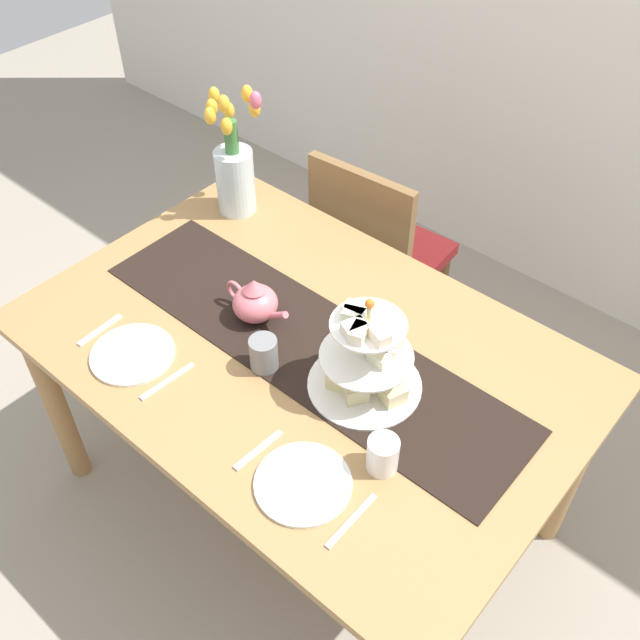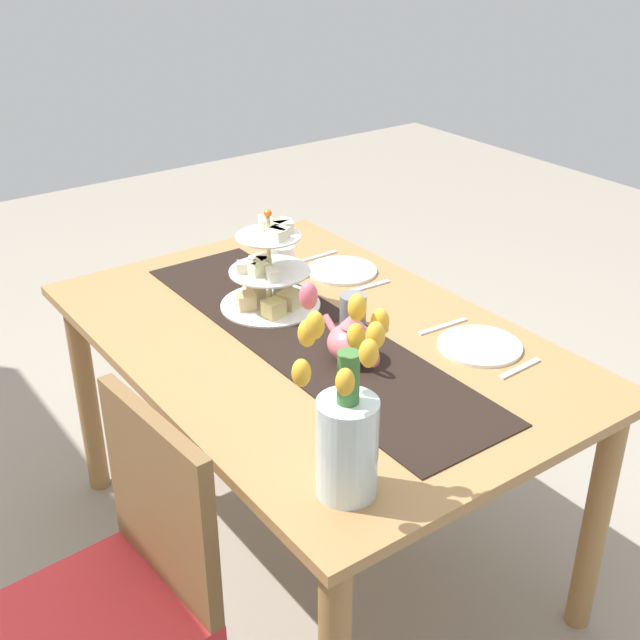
# 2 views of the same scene
# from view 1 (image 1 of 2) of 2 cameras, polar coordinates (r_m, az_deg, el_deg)

# --- Properties ---
(ground_plane) EXTENTS (8.00, 8.00, 0.00)m
(ground_plane) POSITION_cam_1_polar(r_m,az_deg,el_deg) (2.62, -1.12, -13.87)
(ground_plane) COLOR gray
(dining_table) EXTENTS (1.54, 1.02, 0.78)m
(dining_table) POSITION_cam_1_polar(r_m,az_deg,el_deg) (2.08, -1.38, -4.11)
(dining_table) COLOR #A37747
(dining_table) RESTS_ON ground_plane
(chair_left) EXTENTS (0.45, 0.45, 0.91)m
(chair_left) POSITION_cam_1_polar(r_m,az_deg,el_deg) (2.75, 4.36, 5.45)
(chair_left) COLOR brown
(chair_left) RESTS_ON ground_plane
(table_runner) EXTENTS (1.33, 0.34, 0.00)m
(table_runner) POSITION_cam_1_polar(r_m,az_deg,el_deg) (2.00, -1.12, -1.79)
(table_runner) COLOR black
(table_runner) RESTS_ON dining_table
(tiered_cake_stand) EXTENTS (0.30, 0.30, 0.30)m
(tiered_cake_stand) POSITION_cam_1_polar(r_m,az_deg,el_deg) (1.83, 3.65, -3.24)
(tiered_cake_stand) COLOR beige
(tiered_cake_stand) RESTS_ON table_runner
(teapot) EXTENTS (0.24, 0.13, 0.14)m
(teapot) POSITION_cam_1_polar(r_m,az_deg,el_deg) (2.04, -5.16, 1.44)
(teapot) COLOR #D66B75
(teapot) RESTS_ON table_runner
(tulip_vase) EXTENTS (0.22, 0.22, 0.45)m
(tulip_vase) POSITION_cam_1_polar(r_m,az_deg,el_deg) (2.41, -6.74, 11.83)
(tulip_vase) COLOR silver
(tulip_vase) RESTS_ON dining_table
(dinner_plate_left) EXTENTS (0.23, 0.23, 0.01)m
(dinner_plate_left) POSITION_cam_1_polar(r_m,az_deg,el_deg) (2.03, -14.57, -2.63)
(dinner_plate_left) COLOR white
(dinner_plate_left) RESTS_ON dining_table
(fork_left) EXTENTS (0.02, 0.15, 0.01)m
(fork_left) POSITION_cam_1_polar(r_m,az_deg,el_deg) (2.13, -16.95, -0.76)
(fork_left) COLOR silver
(fork_left) RESTS_ON dining_table
(knife_left) EXTENTS (0.02, 0.17, 0.01)m
(knife_left) POSITION_cam_1_polar(r_m,az_deg,el_deg) (1.95, -11.93, -4.75)
(knife_left) COLOR silver
(knife_left) RESTS_ON dining_table
(dinner_plate_right) EXTENTS (0.23, 0.23, 0.01)m
(dinner_plate_right) POSITION_cam_1_polar(r_m,az_deg,el_deg) (1.72, -1.35, -12.76)
(dinner_plate_right) COLOR white
(dinner_plate_right) RESTS_ON dining_table
(fork_right) EXTENTS (0.02, 0.15, 0.01)m
(fork_right) POSITION_cam_1_polar(r_m,az_deg,el_deg) (1.78, -4.88, -10.18)
(fork_right) COLOR silver
(fork_right) RESTS_ON dining_table
(knife_right) EXTENTS (0.02, 0.17, 0.01)m
(knife_right) POSITION_cam_1_polar(r_m,az_deg,el_deg) (1.67, 2.50, -15.53)
(knife_right) COLOR silver
(knife_right) RESTS_ON dining_table
(mug_grey) EXTENTS (0.08, 0.08, 0.09)m
(mug_grey) POSITION_cam_1_polar(r_m,az_deg,el_deg) (1.91, -4.47, -2.64)
(mug_grey) COLOR slate
(mug_grey) RESTS_ON table_runner
(mug_white_text) EXTENTS (0.08, 0.08, 0.09)m
(mug_white_text) POSITION_cam_1_polar(r_m,az_deg,el_deg) (1.72, 4.97, -10.52)
(mug_white_text) COLOR white
(mug_white_text) RESTS_ON dining_table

